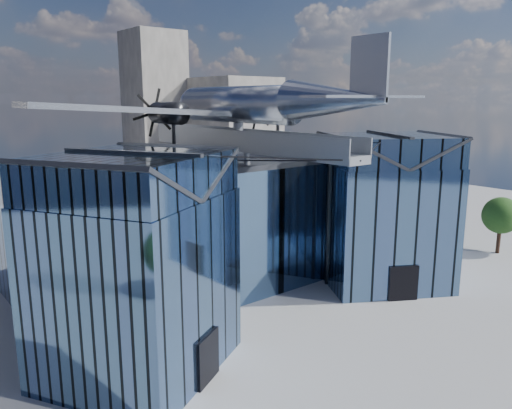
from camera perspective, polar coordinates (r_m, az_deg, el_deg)
ground_plane at (r=35.37m, az=2.08°, el=-12.02°), size 120.00×120.00×0.00m
museum at (r=37.94m, az=-3.63°, el=-1.52°), size 32.88×24.50×17.60m
bg_towers at (r=78.31m, az=-22.25°, el=7.90°), size 77.00×24.50×26.00m
tree_plaza_e at (r=52.16m, az=26.21°, el=-1.14°), size 4.24×4.24×5.40m
tree_side_e at (r=60.60m, az=18.63°, el=1.32°), size 4.69×4.69×5.66m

